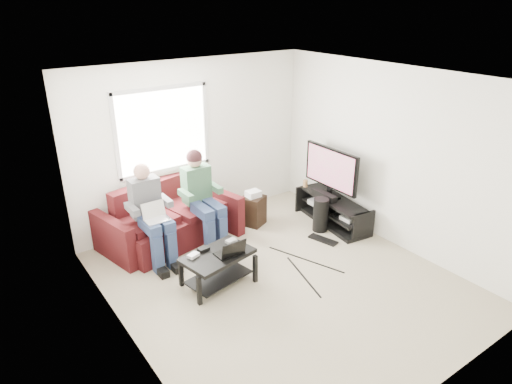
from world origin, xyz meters
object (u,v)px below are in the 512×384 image
Objects in this scene: sofa at (169,221)px; end_table at (253,209)px; coffee_table at (218,262)px; tv_stand at (333,212)px; subwoofer at (321,215)px; tv at (331,170)px.

sofa reaches higher than end_table.
sofa is 2.16× the size of coffee_table.
coffee_table is 2.43m from tv_stand.
tv_stand is at bearing 10.02° from subwoofer.
coffee_table is 1.74m from end_table.
tv is (2.40, -0.92, 0.58)m from sofa.
tv reaches higher than end_table.
sofa is 1.48× the size of tv_stand.
tv_stand is at bearing -34.80° from end_table.
tv_stand is at bearing 9.04° from coffee_table.
subwoofer is at bearing 8.89° from coffee_table.
coffee_table is 2.51m from tv.
coffee_table is 0.88× the size of tv.
end_table is at bearing 132.93° from subwoofer.
sofa reaches higher than tv_stand.
coffee_table is at bearing -170.96° from tv_stand.
end_table is (-1.06, 0.74, 0.06)m from tv_stand.
subwoofer reaches higher than tv_stand.
coffee_table is at bearing -168.63° from tv.
tv reaches higher than subwoofer.
end_table reaches higher than tv_stand.
tv is 2.04× the size of subwoofer.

